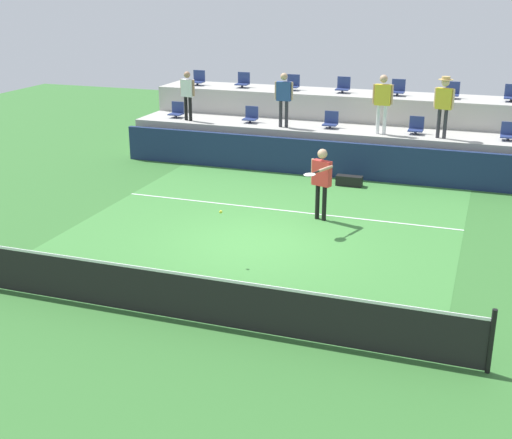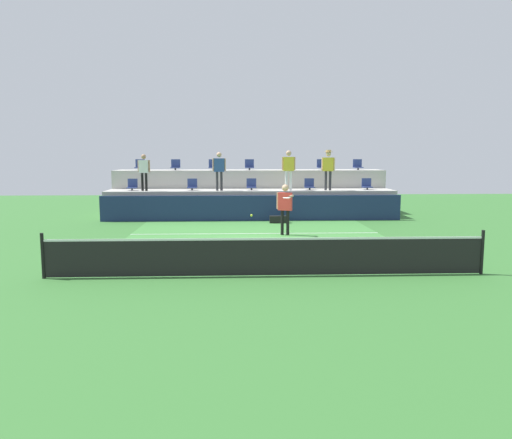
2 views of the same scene
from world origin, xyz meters
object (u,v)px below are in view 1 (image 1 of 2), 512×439
stadium_chair_upper_right (452,91)px  spectator_with_hat (444,100)px  stadium_chair_lower_left (251,116)px  equipment_bag (349,181)px  tennis_ball (221,212)px  stadium_chair_lower_far_left (177,111)px  stadium_chair_upper_mid_left (293,84)px  spectator_leaning_on_rail (284,95)px  spectator_in_grey (188,91)px  stadium_chair_upper_far_right (512,94)px  tennis_player (321,177)px  stadium_chair_upper_center (343,86)px  spectator_in_white (383,98)px  stadium_chair_lower_center (331,121)px  stadium_chair_lower_far_right (508,133)px  stadium_chair_upper_left (243,81)px  stadium_chair_upper_mid_right (398,89)px  stadium_chair_lower_right (416,127)px  stadium_chair_upper_far_left (198,79)px

stadium_chair_upper_right → spectator_with_hat: bearing=-92.1°
stadium_chair_lower_left → equipment_bag: size_ratio=0.68×
stadium_chair_lower_left → tennis_ball: stadium_chair_lower_left is taller
stadium_chair_lower_far_left → stadium_chair_upper_mid_left: (3.57, 1.80, 0.85)m
spectator_leaning_on_rail → equipment_bag: (2.52, -1.63, -2.13)m
spectator_in_grey → tennis_ball: spectator_in_grey is taller
stadium_chair_lower_left → stadium_chair_upper_right: (6.20, 1.80, 0.85)m
stadium_chair_upper_far_right → tennis_ball: bearing=-118.4°
stadium_chair_upper_far_right → tennis_player: stadium_chair_upper_far_right is taller
tennis_player → tennis_ball: bearing=-111.4°
stadium_chair_upper_center → spectator_in_white: 2.76m
stadium_chair_lower_far_left → stadium_chair_upper_far_right: 10.86m
stadium_chair_lower_center → stadium_chair_lower_far_right: size_ratio=1.00×
stadium_chair_upper_left → stadium_chair_upper_center: 3.59m
stadium_chair_upper_mid_left → stadium_chair_upper_right: bearing=0.0°
equipment_bag → spectator_in_grey: bearing=164.5°
stadium_chair_upper_left → stadium_chair_upper_mid_right: 5.42m
stadium_chair_lower_left → spectator_in_white: size_ratio=0.29×
stadium_chair_lower_far_left → stadium_chair_upper_far_right: stadium_chair_upper_far_right is taller
stadium_chair_lower_right → spectator_with_hat: size_ratio=0.29×
stadium_chair_upper_mid_right → stadium_chair_upper_center: bearing=180.0°
stadium_chair_lower_far_left → stadium_chair_lower_right: size_ratio=1.00×
stadium_chair_upper_left → stadium_chair_lower_center: bearing=-26.4°
stadium_chair_upper_right → spectator_in_grey: size_ratio=0.32×
stadium_chair_upper_far_right → equipment_bag: stadium_chair_upper_far_right is taller
stadium_chair_upper_left → stadium_chair_upper_right: (7.14, 0.00, 0.00)m
stadium_chair_lower_left → stadium_chair_upper_far_left: stadium_chair_upper_far_left is taller
stadium_chair_upper_mid_left → spectator_in_grey: (-2.96, -2.18, -0.10)m
spectator_leaning_on_rail → stadium_chair_lower_left: bearing=162.8°
stadium_chair_upper_mid_left → equipment_bag: 5.24m
stadium_chair_upper_mid_left → spectator_leaning_on_rail: spectator_leaning_on_rail is taller
stadium_chair_upper_mid_right → stadium_chair_upper_left: bearing=180.0°
tennis_player → stadium_chair_upper_left: bearing=123.4°
stadium_chair_upper_left → spectator_leaning_on_rail: spectator_leaning_on_rail is taller
stadium_chair_lower_far_right → stadium_chair_upper_mid_left: size_ratio=1.00×
tennis_player → tennis_ball: 3.57m
stadium_chair_upper_far_left → stadium_chair_upper_center: size_ratio=1.00×
stadium_chair_upper_left → stadium_chair_upper_far_right: 8.93m
stadium_chair_lower_far_left → tennis_ball: 9.96m
stadium_chair_upper_far_right → stadium_chair_lower_left: bearing=-167.3°
stadium_chair_upper_left → stadium_chair_upper_far_left: bearing=180.0°
stadium_chair_lower_far_right → stadium_chair_upper_far_left: (-10.66, 1.80, 0.85)m
stadium_chair_upper_far_left → spectator_in_white: 7.33m
equipment_bag → stadium_chair_upper_far_right: bearing=42.0°
stadium_chair_lower_right → stadium_chair_upper_far_right: 3.32m
stadium_chair_upper_left → stadium_chair_upper_center: bearing=0.0°
stadium_chair_lower_left → spectator_in_grey: 2.24m
stadium_chair_lower_far_right → stadium_chair_upper_mid_left: (-7.11, 1.80, 0.85)m
stadium_chair_lower_left → stadium_chair_lower_right: (5.34, 0.00, 0.00)m
tennis_ball → stadium_chair_upper_far_right: bearing=61.6°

